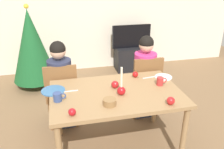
{
  "coord_description": "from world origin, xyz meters",
  "views": [
    {
      "loc": [
        -0.55,
        -2.2,
        1.97
      ],
      "look_at": [
        0.0,
        0.2,
        0.87
      ],
      "focal_mm": 38.38,
      "sensor_mm": 36.0,
      "label": 1
    }
  ],
  "objects": [
    {
      "name": "apple_far_edge",
      "position": [
        0.01,
        0.1,
        0.79
      ],
      "size": [
        0.08,
        0.08,
        0.08
      ],
      "primitive_type": "sphere",
      "color": "#B31A1C",
      "rests_on": "dining_table"
    },
    {
      "name": "apple_by_right_mug",
      "position": [
        -0.49,
        -0.34,
        0.79
      ],
      "size": [
        0.07,
        0.07,
        0.07
      ],
      "primitive_type": "sphere",
      "color": "#B0151D",
      "rests_on": "dining_table"
    },
    {
      "name": "candle_centerpiece",
      "position": [
        0.04,
        -0.06,
        0.81
      ],
      "size": [
        0.09,
        0.09,
        0.31
      ],
      "color": "red",
      "rests_on": "dining_table"
    },
    {
      "name": "bowl_walnuts",
      "position": [
        -0.13,
        -0.24,
        0.78
      ],
      "size": [
        0.13,
        0.13,
        0.07
      ],
      "primitive_type": "cylinder",
      "color": "olive",
      "rests_on": "dining_table"
    },
    {
      "name": "dining_table",
      "position": [
        0.0,
        0.0,
        0.67
      ],
      "size": [
        1.4,
        0.9,
        0.75
      ],
      "color": "#99754C",
      "rests_on": "ground"
    },
    {
      "name": "tv_stand",
      "position": [
        0.89,
        2.3,
        0.24
      ],
      "size": [
        0.64,
        0.4,
        0.48
      ],
      "primitive_type": "cube",
      "color": "black",
      "rests_on": "ground"
    },
    {
      "name": "plate_left",
      "position": [
        -0.66,
        0.17,
        0.76
      ],
      "size": [
        0.26,
        0.26,
        0.01
      ],
      "primitive_type": "cylinder",
      "color": "teal",
      "rests_on": "dining_table"
    },
    {
      "name": "fork_left",
      "position": [
        -0.49,
        0.13,
        0.75
      ],
      "size": [
        0.18,
        0.02,
        0.01
      ],
      "primitive_type": "cube",
      "rotation": [
        0.0,
        0.0,
        0.03
      ],
      "color": "silver",
      "rests_on": "dining_table"
    },
    {
      "name": "christmas_tree",
      "position": [
        -1.01,
        1.92,
        0.76
      ],
      "size": [
        0.75,
        0.75,
        1.45
      ],
      "color": "brown",
      "rests_on": "ground"
    },
    {
      "name": "person_right_child",
      "position": [
        0.56,
        0.64,
        0.57
      ],
      "size": [
        0.3,
        0.3,
        1.17
      ],
      "color": "#33384C",
      "rests_on": "ground"
    },
    {
      "name": "apple_by_left_plate",
      "position": [
        0.32,
        0.32,
        0.79
      ],
      "size": [
        0.07,
        0.07,
        0.07
      ],
      "primitive_type": "sphere",
      "color": "#B41516",
      "rests_on": "dining_table"
    },
    {
      "name": "chair_left",
      "position": [
        -0.57,
        0.61,
        0.51
      ],
      "size": [
        0.4,
        0.4,
        0.9
      ],
      "color": "brown",
      "rests_on": "ground"
    },
    {
      "name": "mug_left",
      "position": [
        -0.61,
        -0.05,
        0.79
      ],
      "size": [
        0.13,
        0.09,
        0.09
      ],
      "color": "#33477F",
      "rests_on": "dining_table"
    },
    {
      "name": "person_left_child",
      "position": [
        -0.57,
        0.64,
        0.57
      ],
      "size": [
        0.3,
        0.3,
        1.17
      ],
      "color": "#33384C",
      "rests_on": "ground"
    },
    {
      "name": "mug_right",
      "position": [
        0.53,
        0.05,
        0.8
      ],
      "size": [
        0.12,
        0.08,
        0.09
      ],
      "color": "#B72D2D",
      "rests_on": "dining_table"
    },
    {
      "name": "apple_near_candle",
      "position": [
        0.46,
        -0.36,
        0.79
      ],
      "size": [
        0.08,
        0.08,
        0.08
      ],
      "primitive_type": "sphere",
      "color": "red",
      "rests_on": "dining_table"
    },
    {
      "name": "ground_plane",
      "position": [
        0.0,
        0.0,
        0.0
      ],
      "size": [
        7.68,
        7.68,
        0.0
      ],
      "primitive_type": "plane",
      "color": "brown"
    },
    {
      "name": "fork_right",
      "position": [
        0.48,
        0.27,
        0.75
      ],
      "size": [
        0.18,
        0.03,
        0.01
      ],
      "primitive_type": "cube",
      "rotation": [
        0.0,
        0.0,
        0.11
      ],
      "color": "silver",
      "rests_on": "dining_table"
    },
    {
      "name": "tv",
      "position": [
        0.89,
        2.3,
        0.71
      ],
      "size": [
        0.79,
        0.05,
        0.46
      ],
      "color": "black",
      "rests_on": "tv_stand"
    },
    {
      "name": "back_wall",
      "position": [
        0.0,
        2.6,
        1.3
      ],
      "size": [
        6.4,
        0.1,
        2.6
      ],
      "primitive_type": "cube",
      "color": "beige",
      "rests_on": "ground"
    },
    {
      "name": "chair_right",
      "position": [
        0.56,
        0.61,
        0.51
      ],
      "size": [
        0.4,
        0.4,
        0.9
      ],
      "color": "brown",
      "rests_on": "ground"
    },
    {
      "name": "plate_right",
      "position": [
        0.65,
        0.24,
        0.76
      ],
      "size": [
        0.21,
        0.21,
        0.01
      ],
      "primitive_type": "cylinder",
      "color": "white",
      "rests_on": "dining_table"
    }
  ]
}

